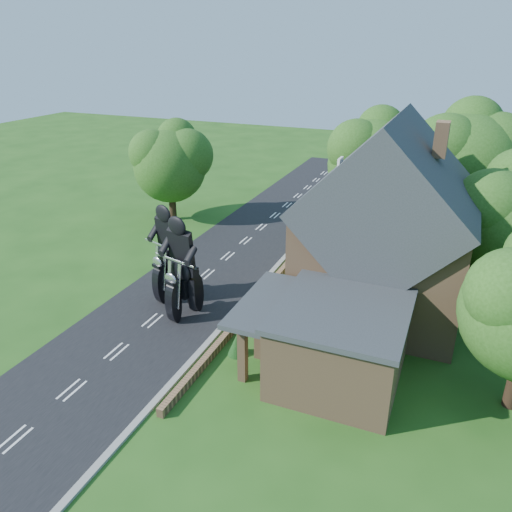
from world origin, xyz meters
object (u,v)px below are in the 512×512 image
at_px(garden_wall, 265,291).
at_px(house, 386,232).
at_px(motorcycle_lead, 185,302).
at_px(annex, 337,341).

relative_size(garden_wall, house, 2.15).
bearing_deg(motorcycle_lead, garden_wall, -112.02).
relative_size(annex, motorcycle_lead, 3.92).
height_order(garden_wall, motorcycle_lead, motorcycle_lead).
xyz_separation_m(garden_wall, house, (6.19, 1.00, 4.14)).
relative_size(house, annex, 1.45).
relative_size(house, motorcycle_lead, 5.70).
bearing_deg(garden_wall, annex, -46.16).
relative_size(garden_wall, motorcycle_lead, 12.24).
height_order(house, motorcycle_lead, house).
height_order(garden_wall, house, house).
relative_size(garden_wall, annex, 3.12).
height_order(annex, motorcycle_lead, annex).
bearing_deg(motorcycle_lead, house, -136.51).
height_order(garden_wall, annex, annex).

